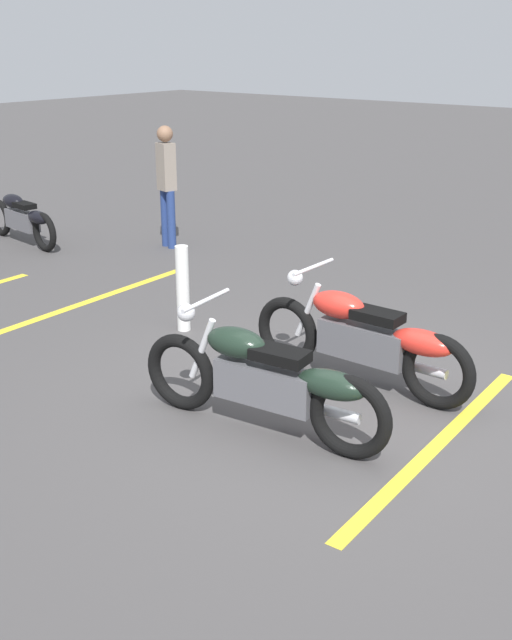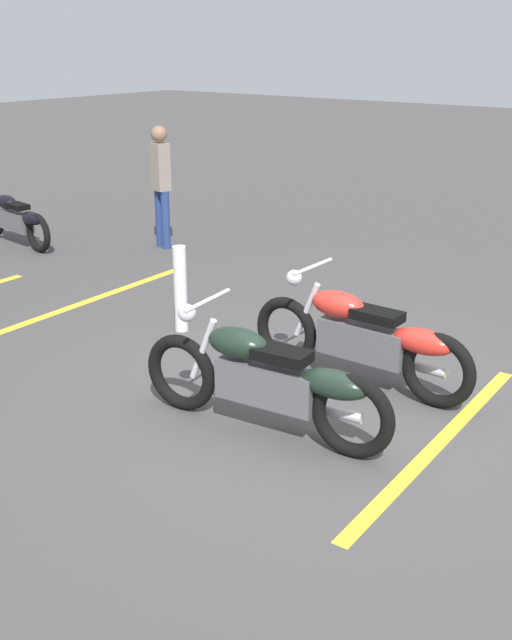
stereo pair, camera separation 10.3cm
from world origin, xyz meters
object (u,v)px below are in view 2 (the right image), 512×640
motorcycle_bright_foreground (364,337)px  bollard_post (180,289)px  motorcycle_dark_foreground (268,380)px  bystander_near_row (161,181)px  motorcycle_row_far_left (16,219)px

motorcycle_bright_foreground → bollard_post: (2.25, -0.05, 0.00)m
bollard_post → motorcycle_dark_foreground: bearing=148.5°
motorcycle_bright_foreground → bystander_near_row: (4.83, -2.48, 0.54)m
bystander_near_row → motorcycle_bright_foreground: bearing=78.5°
motorcycle_bright_foreground → motorcycle_row_far_left: bearing=-10.7°
bollard_post → bystander_near_row: bearing=-43.3°
motorcycle_bright_foreground → bystander_near_row: bearing=-27.4°
motorcycle_dark_foreground → bollard_post: size_ratio=2.39×
motorcycle_bright_foreground → motorcycle_row_far_left: (6.69, -1.25, -0.06)m
motorcycle_bright_foreground → bystander_near_row: 5.45m
motorcycle_dark_foreground → motorcycle_row_far_left: 7.00m
motorcycle_row_far_left → bystander_near_row: 2.31m
motorcycle_row_far_left → bollard_post: size_ratio=2.08×
motorcycle_row_far_left → bollard_post: bollard_post is taller
bollard_post → motorcycle_bright_foreground: bearing=178.8°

